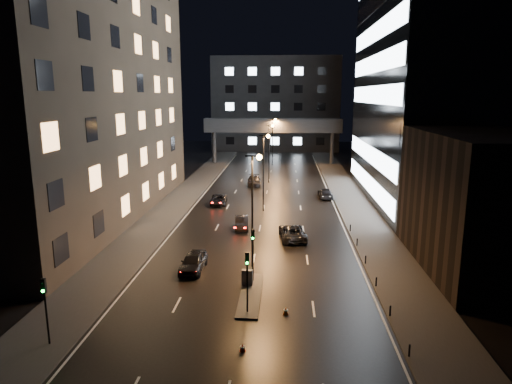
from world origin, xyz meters
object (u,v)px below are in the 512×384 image
at_px(car_away_c, 218,200).
at_px(car_toward_b, 325,193).
at_px(car_away_a, 193,262).
at_px(car_away_d, 254,181).
at_px(car_away_b, 242,223).
at_px(utility_cabinet, 247,277).
at_px(car_toward_a, 292,232).

relative_size(car_away_c, car_toward_b, 0.98).
distance_m(car_away_a, car_away_d, 38.65).
relative_size(car_away_b, car_toward_b, 0.87).
bearing_deg(car_away_c, utility_cabinet, -81.10).
bearing_deg(car_away_c, car_away_d, 69.78).
bearing_deg(utility_cabinet, car_away_b, 102.89).
bearing_deg(car_away_d, car_away_a, -97.50).
bearing_deg(car_away_b, car_away_d, 84.88).
bearing_deg(utility_cabinet, car_toward_b, 80.56).
bearing_deg(utility_cabinet, car_away_a, 154.26).
bearing_deg(car_toward_a, utility_cabinet, 66.41).
relative_size(car_away_d, car_toward_b, 1.10).
bearing_deg(car_away_c, car_away_b, -73.33).
bearing_deg(car_toward_b, car_away_a, 64.22).
relative_size(car_away_c, car_away_d, 0.89).
bearing_deg(car_toward_a, car_away_a, 40.37).
xyz_separation_m(car_away_c, car_toward_a, (10.16, -15.09, 0.11)).
relative_size(car_away_b, car_away_c, 0.88).
distance_m(car_away_a, utility_cabinet, 5.87).
relative_size(car_away_b, car_away_d, 0.79).
relative_size(car_away_c, utility_cabinet, 3.85).
bearing_deg(car_toward_b, car_away_c, 17.80).
height_order(car_away_c, car_toward_b, car_toward_b).
distance_m(car_toward_a, car_toward_b, 20.82).
bearing_deg(car_toward_a, car_away_c, -62.79).
xyz_separation_m(car_away_b, utility_cabinet, (1.99, -16.08, 0.07)).
bearing_deg(car_away_c, car_away_a, -90.90).
distance_m(car_away_a, car_away_b, 13.35).
xyz_separation_m(car_away_c, car_toward_b, (15.31, 5.09, 0.04)).
bearing_deg(car_toward_b, car_toward_a, 75.10).
relative_size(car_away_a, utility_cabinet, 3.79).
relative_size(car_away_d, utility_cabinet, 4.32).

